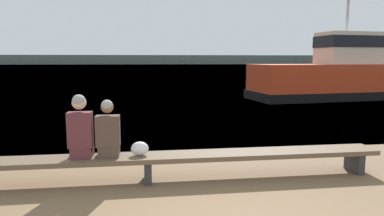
# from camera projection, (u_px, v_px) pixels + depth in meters

# --- Properties ---
(water_surface) EXTENTS (240.00, 240.00, 0.00)m
(water_surface) POSITION_uv_depth(u_px,v_px,m) (146.00, 65.00, 125.24)
(water_surface) COLOR #426B8E
(water_surface) RESTS_ON ground
(far_shoreline) EXTENTS (600.00, 12.00, 4.45)m
(far_shoreline) POSITION_uv_depth(u_px,v_px,m) (146.00, 59.00, 180.58)
(far_shoreline) COLOR #4C4C42
(far_shoreline) RESTS_ON ground
(bench_main) EXTENTS (8.01, 0.54, 0.44)m
(bench_main) POSITION_uv_depth(u_px,v_px,m) (148.00, 160.00, 5.66)
(bench_main) COLOR brown
(bench_main) RESTS_ON ground
(person_left) EXTENTS (0.38, 0.40, 1.03)m
(person_left) POSITION_uv_depth(u_px,v_px,m) (81.00, 129.00, 5.44)
(person_left) COLOR #56282D
(person_left) RESTS_ON bench_main
(person_right) EXTENTS (0.38, 0.39, 0.94)m
(person_right) POSITION_uv_depth(u_px,v_px,m) (108.00, 132.00, 5.51)
(person_right) COLOR #4C382D
(person_right) RESTS_ON bench_main
(shopping_bag) EXTENTS (0.29, 0.18, 0.23)m
(shopping_bag) POSITION_uv_depth(u_px,v_px,m) (140.00, 149.00, 5.63)
(shopping_bag) COLOR white
(shopping_bag) RESTS_ON bench_main
(tugboat_red) EXTENTS (9.99, 4.05, 6.50)m
(tugboat_red) POSITION_uv_depth(u_px,v_px,m) (343.00, 77.00, 17.96)
(tugboat_red) COLOR red
(tugboat_red) RESTS_ON water_surface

